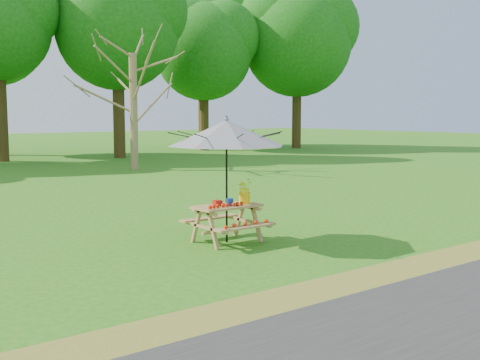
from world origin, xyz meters
TOP-DOWN VIEW (x-y plane):
  - ground at (0.00, 0.00)m, footprint 120.00×120.00m
  - drygrass_strip at (0.00, -2.80)m, footprint 120.00×1.20m
  - bare_tree at (8.97, 13.89)m, footprint 5.72×5.72m
  - picnic_table at (3.75, 0.50)m, footprint 1.20×1.32m
  - patio_umbrella at (3.75, 0.50)m, footprint 2.77×2.77m
  - produce_bins at (3.68, 0.52)m, footprint 0.31×0.42m
  - tomatoes_row at (3.60, 0.32)m, footprint 0.77×0.13m
  - flower_bucket at (4.12, 0.46)m, footprint 0.30×0.27m

SIDE VIEW (x-z plane):
  - ground at x=0.00m, z-range 0.00..0.00m
  - drygrass_strip at x=0.00m, z-range 0.00..0.01m
  - picnic_table at x=3.75m, z-range -0.01..0.66m
  - tomatoes_row at x=3.60m, z-range 0.67..0.74m
  - produce_bins at x=3.68m, z-range 0.66..0.79m
  - flower_bucket at x=4.12m, z-range 0.68..1.14m
  - patio_umbrella at x=3.75m, z-range 0.82..3.07m
  - bare_tree at x=8.97m, z-range 1.16..11.99m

